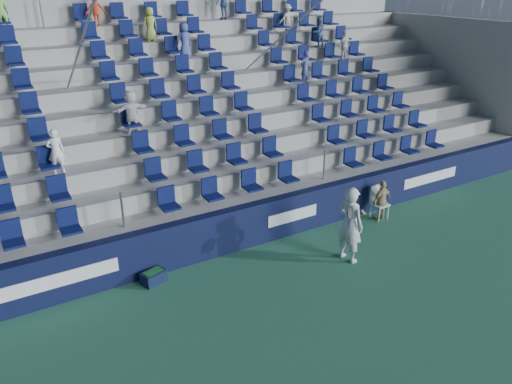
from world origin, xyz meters
The scene contains 7 objects.
ground centered at (0.00, 0.00, 0.00)m, with size 70.00×70.00×0.00m, color #317350.
sponsor_wall centered at (0.00, 3.15, 0.60)m, with size 24.00×0.32×1.20m.
grandstand centered at (0.00, 8.24, 2.14)m, with size 24.00×8.17×6.63m.
tennis_player centered at (2.00, 1.21, 1.01)m, with size 0.72×0.82×2.01m.
line_judge_chair centered at (4.36, 2.66, 0.58)m, with size 0.46×0.47×1.02m.
line_judge centered at (4.36, 2.50, 0.62)m, with size 0.72×0.30×1.24m, color tan.
ball_bin centered at (-2.67, 2.75, 0.17)m, with size 0.63×0.50×0.31m.
Camera 1 is at (-5.72, -7.14, 6.75)m, focal length 35.00 mm.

